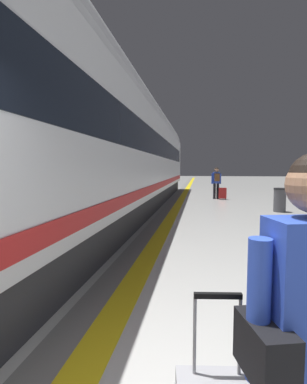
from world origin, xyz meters
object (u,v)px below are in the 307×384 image
passenger_near (216,180)px  suitcase_near (222,193)px  waste_bin (280,200)px  high_speed_train (80,134)px  traveller_foreground (306,332)px

passenger_near → suitcase_near: 0.77m
passenger_near → waste_bin: 4.85m
passenger_near → waste_bin: passenger_near is taller
high_speed_train → passenger_near: 9.85m
high_speed_train → traveller_foreground: high_speed_train is taller
high_speed_train → waste_bin: 7.82m
suitcase_near → passenger_near: bearing=145.8°
waste_bin → traveller_foreground: bearing=-104.1°
high_speed_train → traveller_foreground: bearing=-59.3°
traveller_foreground → suitcase_near: size_ratio=2.78×
traveller_foreground → waste_bin: size_ratio=1.89×
high_speed_train → suitcase_near: bearing=64.4°
high_speed_train → suitcase_near: 9.91m
waste_bin → suitcase_near: bearing=113.7°
high_speed_train → waste_bin: bearing=37.7°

